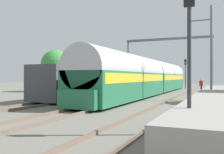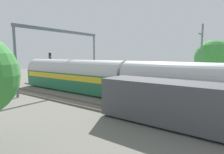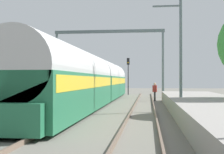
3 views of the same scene
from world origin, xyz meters
name	(u,v)px [view 3 (image 3 of 3)]	position (x,y,z in m)	size (l,w,h in m)	color
ground	(54,121)	(0.00, 0.00, 0.00)	(120.00, 120.00, 0.00)	slate
track_west	(54,120)	(0.00, 0.00, 0.08)	(1.52, 60.00, 0.16)	#6F5B4C
track_east	(142,121)	(4.27, 0.00, 0.08)	(1.52, 60.00, 0.16)	#6F5B4C
platform	(216,110)	(8.09, 2.00, 0.45)	(4.40, 28.00, 0.90)	gray
passenger_train	(94,80)	(0.00, 11.38, 1.97)	(2.93, 32.85, 3.82)	#236B47
freight_car	(4,89)	(-4.27, 3.52, 1.47)	(2.80, 13.00, 2.70)	#47474C
person_crossing	(155,90)	(5.20, 15.36, 1.03)	(0.44, 0.31, 1.73)	#303030
railway_signal_far	(128,71)	(1.92, 26.77, 3.16)	(0.36, 0.30, 4.93)	#2D2D33
catenary_gantry	(109,49)	(0.00, 21.28, 5.67)	(12.94, 0.28, 7.86)	slate
catenary_pole_east_mid	(180,47)	(6.62, 5.60, 4.15)	(1.90, 0.20, 8.00)	slate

